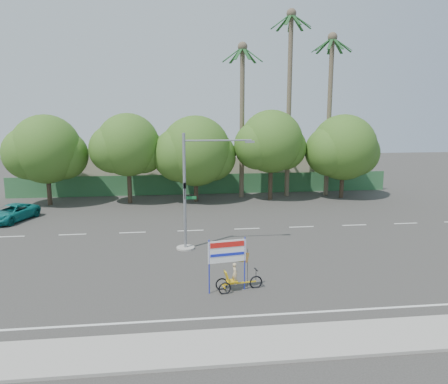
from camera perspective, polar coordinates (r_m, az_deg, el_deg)
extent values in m
plane|color=#33302D|center=(23.34, 1.57, -10.19)|extent=(120.00, 120.00, 0.00)
cube|color=gray|center=(16.63, 5.68, -19.11)|extent=(50.00, 2.40, 0.12)
cube|color=#336B3D|center=(43.80, -2.65, 1.04)|extent=(38.00, 0.08, 2.00)
cube|color=beige|center=(48.44, -14.98, 2.81)|extent=(12.00, 8.00, 4.00)
cube|color=beige|center=(49.32, 6.25, 3.01)|extent=(14.00, 8.00, 3.60)
cylinder|color=#473828|center=(41.49, -21.91, 0.80)|extent=(0.40, 0.40, 3.52)
sphere|color=#31601C|center=(41.11, -22.22, 5.20)|extent=(6.00, 6.00, 6.00)
sphere|color=#31601C|center=(41.12, -20.24, 4.55)|extent=(4.32, 4.32, 4.32)
sphere|color=#31601C|center=(41.27, -24.09, 4.64)|extent=(4.56, 4.56, 4.56)
cylinder|color=#473828|center=(40.25, -12.25, 1.21)|extent=(0.40, 0.40, 3.74)
sphere|color=#31601C|center=(39.85, -12.44, 6.04)|extent=(5.60, 5.60, 5.60)
sphere|color=#31601C|center=(40.10, -10.57, 5.28)|extent=(4.03, 4.03, 4.03)
sphere|color=#31601C|center=(39.76, -14.27, 5.46)|extent=(4.26, 4.26, 4.26)
cylinder|color=#473828|center=(40.18, -3.69, 1.10)|extent=(0.40, 0.40, 3.30)
sphere|color=#31601C|center=(39.79, -3.74, 5.36)|extent=(6.40, 6.40, 6.40)
sphere|color=#31601C|center=(40.25, -1.70, 4.69)|extent=(4.61, 4.61, 4.61)
sphere|color=#31601C|center=(39.52, -5.80, 4.86)|extent=(4.86, 4.86, 4.86)
cylinder|color=#473828|center=(41.14, 6.09, 1.69)|extent=(0.40, 0.40, 3.87)
sphere|color=#31601C|center=(40.74, 6.19, 6.58)|extent=(5.80, 5.80, 5.80)
sphere|color=#31601C|center=(41.39, 7.84, 5.75)|extent=(4.18, 4.18, 4.18)
sphere|color=#31601C|center=(40.24, 4.44, 6.06)|extent=(4.41, 4.41, 4.41)
cylinder|color=#473828|center=(43.29, 15.15, 1.53)|extent=(0.40, 0.40, 3.43)
sphere|color=#31601C|center=(42.93, 15.35, 5.64)|extent=(6.20, 6.20, 6.20)
sphere|color=#31601C|center=(43.80, 16.86, 4.94)|extent=(4.46, 4.46, 4.46)
sphere|color=#31601C|center=(42.21, 13.70, 5.21)|extent=(4.71, 4.71, 4.71)
cylinder|color=#70604C|center=(42.59, 8.47, 10.80)|extent=(0.44, 0.44, 17.00)
sphere|color=#70604C|center=(43.47, 8.80, 22.08)|extent=(0.90, 0.90, 0.90)
cube|color=#1C4C21|center=(43.60, 10.05, 21.12)|extent=(1.91, 0.28, 1.36)
cube|color=#1C4C21|center=(44.11, 9.51, 21.01)|extent=(1.65, 1.44, 1.36)
cube|color=#1C4C21|center=(44.26, 8.64, 21.00)|extent=(0.61, 1.93, 1.36)
cube|color=#1C4C21|center=(44.00, 7.83, 21.08)|extent=(1.20, 1.80, 1.36)
cube|color=#1C4C21|center=(43.43, 7.44, 21.23)|extent=(1.89, 0.92, 1.36)
cube|color=#1C4C21|center=(42.81, 7.67, 21.38)|extent=(1.89, 0.92, 1.36)
cube|color=#1C4C21|center=(42.45, 8.44, 21.46)|extent=(1.20, 1.80, 1.36)
cube|color=#1C4C21|center=(42.51, 9.36, 21.42)|extent=(0.61, 1.93, 1.36)
cube|color=#1C4C21|center=(42.97, 10.00, 21.28)|extent=(1.65, 1.44, 1.36)
cylinder|color=#70604C|center=(43.83, 13.55, 9.31)|extent=(0.44, 0.44, 15.00)
sphere|color=#70604C|center=(44.33, 13.99, 19.04)|extent=(0.90, 0.90, 0.90)
cube|color=#1C4C21|center=(44.57, 15.14, 18.08)|extent=(1.91, 0.28, 1.36)
cube|color=#1C4C21|center=(45.05, 14.57, 18.03)|extent=(1.65, 1.44, 1.36)
cube|color=#1C4C21|center=(45.16, 13.72, 18.05)|extent=(0.61, 1.93, 1.36)
cube|color=#1C4C21|center=(44.84, 12.97, 18.13)|extent=(1.20, 1.80, 1.36)
cube|color=#1C4C21|center=(44.24, 12.67, 18.25)|extent=(1.89, 0.92, 1.36)
cube|color=#1C4C21|center=(43.64, 12.97, 18.35)|extent=(1.89, 0.92, 1.36)
cube|color=#1C4C21|center=(43.32, 13.74, 18.37)|extent=(1.20, 1.80, 1.36)
cube|color=#1C4C21|center=(43.44, 14.62, 18.31)|extent=(0.61, 1.93, 1.36)
cube|color=#1C4C21|center=(43.93, 15.17, 18.20)|extent=(1.65, 1.44, 1.36)
cylinder|color=#70604C|center=(41.64, 2.36, 8.85)|extent=(0.44, 0.44, 14.00)
sphere|color=#70604C|center=(42.01, 2.44, 18.44)|extent=(0.90, 0.90, 0.90)
cube|color=#1C4C21|center=(42.09, 3.76, 17.50)|extent=(1.91, 0.28, 1.36)
cube|color=#1C4C21|center=(42.64, 3.30, 17.42)|extent=(1.65, 1.44, 1.36)
cube|color=#1C4C21|center=(42.86, 2.45, 17.39)|extent=(0.61, 1.93, 1.36)
cube|color=#1C4C21|center=(42.65, 1.59, 17.43)|extent=(1.20, 1.80, 1.36)
cube|color=#1C4C21|center=(42.11, 1.11, 17.52)|extent=(1.89, 0.92, 1.36)
cube|color=#1C4C21|center=(41.47, 1.24, 17.63)|extent=(1.89, 0.92, 1.36)
cube|color=#1C4C21|center=(41.05, 1.95, 17.69)|extent=(1.20, 1.80, 1.36)
cube|color=#1C4C21|center=(41.04, 2.89, 17.69)|extent=(0.61, 1.93, 1.36)
cube|color=#1C4C21|center=(41.46, 3.61, 17.61)|extent=(1.65, 1.44, 1.36)
cylinder|color=gray|center=(26.87, -5.05, -7.27)|extent=(1.10, 1.10, 0.10)
cylinder|color=gray|center=(26.02, -5.17, -0.02)|extent=(0.18, 0.18, 7.00)
cylinder|color=gray|center=(25.77, -0.81, 6.76)|extent=(4.00, 0.10, 0.10)
cube|color=gray|center=(26.06, 3.38, 6.56)|extent=(0.55, 0.20, 0.12)
imported|color=black|center=(25.78, -5.16, 0.10)|extent=(0.16, 0.20, 1.00)
cube|color=#14662D|center=(26.10, -4.39, -0.76)|extent=(0.70, 0.04, 0.18)
torus|color=black|center=(21.13, 4.18, -11.67)|extent=(0.65, 0.17, 0.64)
torus|color=black|center=(20.91, -0.31, -11.95)|extent=(0.60, 0.16, 0.60)
torus|color=black|center=(20.44, 0.10, -12.50)|extent=(0.60, 0.16, 0.60)
cube|color=gold|center=(20.86, 2.06, -11.78)|extent=(1.60, 0.30, 0.06)
cube|color=gold|center=(20.66, -0.11, -12.17)|extent=(0.14, 0.57, 0.05)
cube|color=gold|center=(20.70, 1.05, -11.56)|extent=(0.53, 0.47, 0.06)
cube|color=gold|center=(20.54, 0.35, -10.95)|extent=(0.27, 0.43, 0.51)
cylinder|color=black|center=(20.99, 4.20, -10.72)|extent=(0.03, 0.03, 0.52)
cube|color=black|center=(20.89, 4.21, -10.06)|extent=(0.10, 0.43, 0.04)
imported|color=#CCB284|center=(20.61, 1.44, -10.59)|extent=(0.30, 0.41, 1.02)
cylinder|color=#1A27C8|center=(20.14, -1.95, -9.75)|extent=(0.06, 0.06, 2.56)
cylinder|color=#1A27C8|center=(20.59, 2.72, -9.29)|extent=(0.06, 0.06, 2.56)
cube|color=white|center=(20.13, 0.41, -7.76)|extent=(1.79, 0.32, 1.04)
cube|color=red|center=(20.00, 0.44, -6.88)|extent=(1.59, 0.26, 0.25)
cube|color=#1A27C8|center=(20.14, 0.44, -8.17)|extent=(1.59, 0.26, 0.13)
cylinder|color=black|center=(20.73, 3.09, -9.99)|extent=(0.02, 0.02, 1.99)
cube|color=red|center=(20.42, 2.22, -8.47)|extent=(0.83, 0.15, 0.62)
imported|color=#107673|center=(36.82, -25.97, -2.47)|extent=(3.55, 4.96, 1.25)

